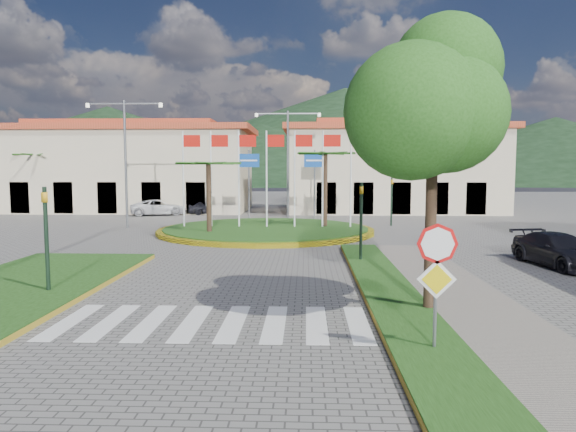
{
  "coord_description": "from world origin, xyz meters",
  "views": [
    {
      "loc": [
        2.33,
        -8.02,
        3.68
      ],
      "look_at": [
        1.78,
        8.0,
        2.24
      ],
      "focal_mm": 32.0,
      "sensor_mm": 36.0,
      "label": 1
    }
  ],
  "objects_px": {
    "roundabout_island": "(266,229)",
    "deciduous_tree": "(433,110)",
    "stop_sign": "(437,267)",
    "car_dark_a": "(210,207)",
    "white_van": "(159,207)",
    "car_side_right": "(558,250)",
    "car_dark_b": "(370,206)"
  },
  "relations": [
    {
      "from": "deciduous_tree",
      "to": "white_van",
      "type": "xyz_separation_m",
      "value": [
        -15.14,
        28.32,
        -4.54
      ]
    },
    {
      "from": "car_dark_b",
      "to": "car_side_right",
      "type": "distance_m",
      "value": 24.12
    },
    {
      "from": "roundabout_island",
      "to": "car_dark_a",
      "type": "distance_m",
      "value": 13.39
    },
    {
      "from": "roundabout_island",
      "to": "stop_sign",
      "type": "relative_size",
      "value": 4.79
    },
    {
      "from": "stop_sign",
      "to": "car_side_right",
      "type": "distance_m",
      "value": 12.11
    },
    {
      "from": "deciduous_tree",
      "to": "car_side_right",
      "type": "bearing_deg",
      "value": 45.91
    },
    {
      "from": "car_dark_a",
      "to": "car_dark_b",
      "type": "bearing_deg",
      "value": -99.17
    },
    {
      "from": "roundabout_island",
      "to": "stop_sign",
      "type": "distance_m",
      "value": 20.69
    },
    {
      "from": "car_side_right",
      "to": "roundabout_island",
      "type": "bearing_deg",
      "value": 129.63
    },
    {
      "from": "car_dark_b",
      "to": "roundabout_island",
      "type": "bearing_deg",
      "value": 161.36
    },
    {
      "from": "car_dark_b",
      "to": "white_van",
      "type": "bearing_deg",
      "value": 108.42
    },
    {
      "from": "deciduous_tree",
      "to": "car_dark_b",
      "type": "relative_size",
      "value": 1.7
    },
    {
      "from": "stop_sign",
      "to": "deciduous_tree",
      "type": "bearing_deg",
      "value": 78.82
    },
    {
      "from": "white_van",
      "to": "car_dark_a",
      "type": "xyz_separation_m",
      "value": [
        4.0,
        0.82,
        -0.02
      ]
    },
    {
      "from": "roundabout_island",
      "to": "car_dark_b",
      "type": "height_order",
      "value": "roundabout_island"
    },
    {
      "from": "roundabout_island",
      "to": "deciduous_tree",
      "type": "bearing_deg",
      "value": -72.09
    },
    {
      "from": "roundabout_island",
      "to": "car_dark_a",
      "type": "relative_size",
      "value": 3.52
    },
    {
      "from": "roundabout_island",
      "to": "deciduous_tree",
      "type": "height_order",
      "value": "deciduous_tree"
    },
    {
      "from": "car_dark_b",
      "to": "car_side_right",
      "type": "bearing_deg",
      "value": -158.53
    },
    {
      "from": "car_dark_a",
      "to": "stop_sign",
      "type": "bearing_deg",
      "value": -176.65
    },
    {
      "from": "stop_sign",
      "to": "car_dark_a",
      "type": "distance_m",
      "value": 33.88
    },
    {
      "from": "stop_sign",
      "to": "car_dark_a",
      "type": "relative_size",
      "value": 0.73
    },
    {
      "from": "white_van",
      "to": "car_side_right",
      "type": "xyz_separation_m",
      "value": [
        21.64,
        -21.61,
        -0.0
      ]
    },
    {
      "from": "deciduous_tree",
      "to": "car_side_right",
      "type": "height_order",
      "value": "deciduous_tree"
    },
    {
      "from": "car_dark_b",
      "to": "deciduous_tree",
      "type": "bearing_deg",
      "value": -172.88
    },
    {
      "from": "stop_sign",
      "to": "car_side_right",
      "type": "height_order",
      "value": "stop_sign"
    },
    {
      "from": "roundabout_island",
      "to": "car_dark_a",
      "type": "bearing_deg",
      "value": 114.91
    },
    {
      "from": "roundabout_island",
      "to": "stop_sign",
      "type": "xyz_separation_m",
      "value": [
        4.9,
        -20.04,
        1.61
      ]
    },
    {
      "from": "stop_sign",
      "to": "car_dark_b",
      "type": "bearing_deg",
      "value": 85.05
    },
    {
      "from": "deciduous_tree",
      "to": "car_dark_b",
      "type": "xyz_separation_m",
      "value": [
        2.3,
        30.46,
        -4.52
      ]
    },
    {
      "from": "stop_sign",
      "to": "car_dark_a",
      "type": "height_order",
      "value": "stop_sign"
    },
    {
      "from": "car_dark_a",
      "to": "deciduous_tree",
      "type": "bearing_deg",
      "value": -173.87
    }
  ]
}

